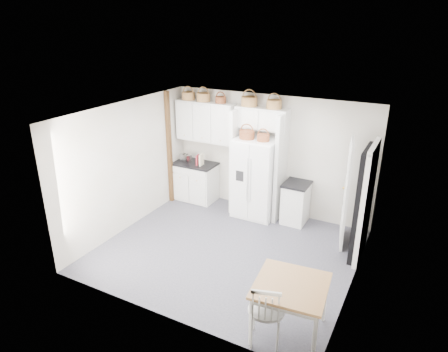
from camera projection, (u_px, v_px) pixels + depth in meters
The scene contains 29 objects.
floor at pixel (227, 250), 7.48m from camera, with size 4.50×4.50×0.00m, color #363541.
ceiling at pixel (228, 114), 6.52m from camera, with size 4.50×4.50×0.00m, color white.
wall_back at pixel (270, 155), 8.64m from camera, with size 4.50×4.50×0.00m, color #BCB39E.
wall_left at pixel (128, 166), 7.98m from camera, with size 4.00×4.00×0.00m, color #BCB39E.
wall_right at pixel (360, 214), 6.02m from camera, with size 4.00×4.00×0.00m, color #BCB39E.
refrigerator at pixel (256, 178), 8.55m from camera, with size 0.90×0.72×1.74m, color white.
base_cab_left at pixel (196, 182), 9.47m from camera, with size 0.95×0.60×0.88m, color white.
base_cab_right at pixel (296, 203), 8.40m from camera, with size 0.48×0.58×0.85m, color white.
dining_table at pixel (289, 308), 5.40m from camera, with size 0.94×0.94×0.79m, color olive.
windsor_chair at pixel (266, 310), 5.21m from camera, with size 0.49×0.44×0.99m, color white.
counter_left at pixel (195, 164), 9.30m from camera, with size 0.99×0.64×0.04m, color black.
counter_right at pixel (297, 184), 8.24m from camera, with size 0.52×0.62×0.04m, color black.
toaster at pixel (186, 158), 9.33m from camera, with size 0.27×0.15×0.19m, color silver.
cookbook_red at pixel (198, 160), 9.13m from camera, with size 0.03×0.16×0.23m, color maroon.
cookbook_cream at pixel (201, 160), 9.08m from camera, with size 0.04×0.17×0.26m, color beige.
basket_upper_a at pixel (188, 96), 8.94m from camera, with size 0.30×0.30×0.17m, color olive.
basket_upper_b at pixel (203, 97), 8.76m from camera, with size 0.31×0.31×0.18m, color olive.
basket_upper_c at pixel (221, 100), 8.58m from camera, with size 0.24×0.24×0.14m, color maroon.
basket_bridge_a at pixel (249, 101), 8.28m from camera, with size 0.34×0.34×0.19m, color olive.
basket_bridge_b at pixel (274, 104), 8.04m from camera, with size 0.31×0.31×0.18m, color olive.
basket_fridge_a at pixel (247, 135), 8.20m from camera, with size 0.32×0.32×0.17m, color maroon.
basket_fridge_b at pixel (263, 138), 8.05m from camera, with size 0.26×0.26×0.14m, color maroon.
upper_cabinet at pixel (206, 122), 8.94m from camera, with size 1.40×0.34×0.90m, color white.
bridge_cabinet at pixel (262, 118), 8.26m from camera, with size 1.12×0.34×0.45m, color white.
fridge_panel_left at pixel (237, 161), 8.74m from camera, with size 0.08×0.60×2.30m, color white.
fridge_panel_right at pixel (281, 168), 8.29m from camera, with size 0.08×0.60×2.30m, color white.
trim_post at pixel (169, 148), 9.07m from camera, with size 0.09×0.09×2.60m, color #3E2615.
doorway_void at pixel (363, 204), 6.98m from camera, with size 0.18×0.85×2.05m, color black.
door_slab at pixel (347, 193), 7.41m from camera, with size 0.80×0.04×2.05m, color white.
Camera 1 is at (2.96, -5.72, 4.05)m, focal length 32.00 mm.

